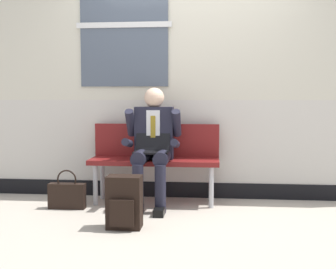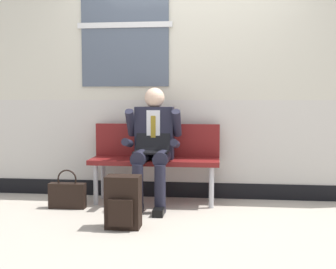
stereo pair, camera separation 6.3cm
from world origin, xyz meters
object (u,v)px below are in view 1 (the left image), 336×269
at_px(bench_with_person, 155,155).
at_px(backpack, 124,203).
at_px(person_seated, 153,144).
at_px(handbag, 67,195).

bearing_deg(bench_with_person, backpack, -97.93).
bearing_deg(person_seated, bench_with_person, 90.00).
bearing_deg(handbag, bench_with_person, 24.94).
distance_m(person_seated, backpack, 0.92).
distance_m(bench_with_person, person_seated, 0.24).
distance_m(bench_with_person, backpack, 1.04).
xyz_separation_m(person_seated, backpack, (-0.14, -0.80, -0.43)).
xyz_separation_m(bench_with_person, person_seated, (0.00, -0.19, 0.14)).
height_order(person_seated, handbag, person_seated).
relative_size(person_seated, handbag, 3.08).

